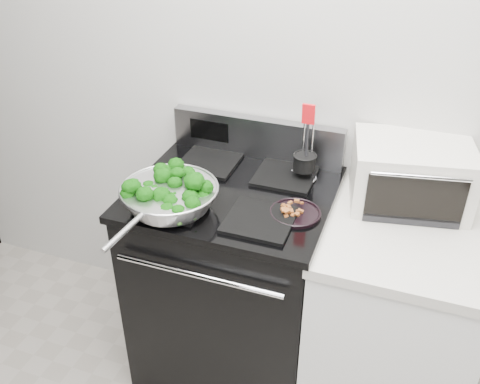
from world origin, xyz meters
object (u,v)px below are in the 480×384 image
at_px(bacon_plate, 295,211).
at_px(utensil_holder, 304,166).
at_px(skillet, 169,196).
at_px(gas_range, 234,278).
at_px(toaster_oven, 410,174).

distance_m(bacon_plate, utensil_holder, 0.27).
xyz_separation_m(skillet, utensil_holder, (0.42, 0.38, 0.00)).
xyz_separation_m(gas_range, skillet, (-0.17, -0.21, 0.52)).
bearing_deg(bacon_plate, gas_range, 162.73).
bearing_deg(toaster_oven, bacon_plate, -154.00).
bearing_deg(toaster_oven, utensil_holder, 171.71).
bearing_deg(gas_range, toaster_oven, 16.44).
bearing_deg(skillet, toaster_oven, 30.30).
relative_size(gas_range, utensil_holder, 3.38).
height_order(skillet, bacon_plate, skillet).
bearing_deg(bacon_plate, utensil_holder, 97.59).
xyz_separation_m(gas_range, bacon_plate, (0.28, -0.09, 0.48)).
height_order(skillet, utensil_holder, utensil_holder).
xyz_separation_m(skillet, toaster_oven, (0.83, 0.40, 0.04)).
height_order(gas_range, toaster_oven, toaster_oven).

